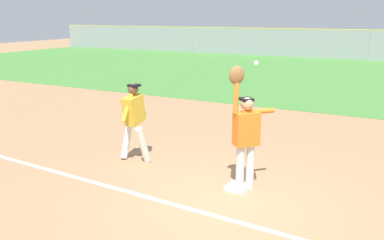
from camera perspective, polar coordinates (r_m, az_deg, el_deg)
ground_plane at (r=7.29m, az=4.67°, el=-11.06°), size 78.06×78.06×0.00m
outfield_grass at (r=22.98m, az=21.14°, el=5.58°), size 55.84×18.18×0.01m
chalk_foul_line at (r=9.22m, az=-19.89°, el=-6.29°), size 11.98×0.84×0.01m
first_base at (r=7.74m, az=6.34°, el=-9.21°), size 0.39×0.39×0.08m
fielder at (r=7.40m, az=7.39°, el=-1.45°), size 0.69×0.73×2.28m
runner at (r=8.93m, az=-8.03°, el=0.45°), size 0.72×0.84×1.72m
baseball at (r=6.99m, az=8.87°, el=7.79°), size 0.07×0.07×0.07m
outfield_fence at (r=31.89m, az=23.35°, el=9.49°), size 55.92×0.08×2.14m
parked_car_silver at (r=36.34m, az=14.95°, el=10.00°), size 4.53×2.38×1.25m
parked_car_tan at (r=35.77m, az=22.43°, el=9.35°), size 4.53×2.37×1.25m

